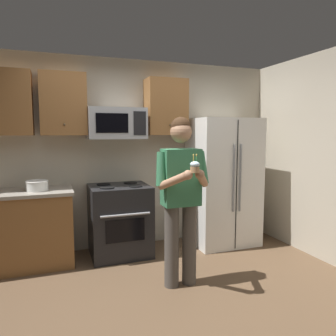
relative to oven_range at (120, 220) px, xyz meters
The scene contains 11 objects.
ground_plane 1.44m from the oven_range, 83.70° to the right, with size 6.00×6.00×0.00m, color brown.
wall_back 0.94m from the oven_range, 69.02° to the left, with size 4.40×0.10×2.60m, color #B7AD99.
wall_right 2.75m from the oven_range, 23.81° to the right, with size 0.10×4.40×2.60m, color #B7AD99.
oven_range is the anchor object (origin of this frame).
microwave 1.26m from the oven_range, 89.98° to the left, with size 0.74×0.41×0.40m.
refrigerator 1.56m from the oven_range, ahead, with size 0.90×0.75×1.80m.
cabinet_row_upper 1.60m from the oven_range, 163.43° to the left, with size 2.78×0.36×0.76m.
counter_left 1.30m from the oven_range, behind, with size 1.44×0.66×0.92m.
bowl_large_white 1.11m from the oven_range, behind, with size 0.26×0.26×0.12m.
person 1.27m from the oven_range, 68.06° to the right, with size 0.60×0.48×1.76m.
cupcake 1.68m from the oven_range, 72.89° to the right, with size 0.09×0.09×0.17m.
Camera 1 is at (-0.95, -2.70, 1.61)m, focal length 34.28 mm.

